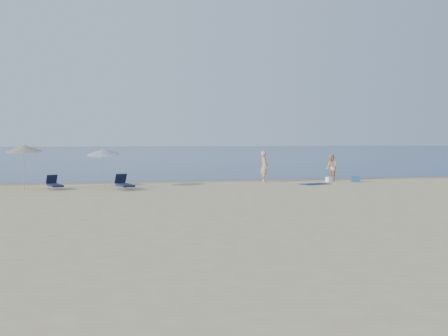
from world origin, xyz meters
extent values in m
plane|color=#C6B984|center=(0.00, 0.00, 0.00)|extent=(160.00, 160.00, 0.00)
cube|color=#0C1F49|center=(0.00, 100.00, 0.00)|extent=(240.00, 160.00, 0.01)
cube|color=#847254|center=(0.00, 19.40, 0.00)|extent=(240.00, 1.60, 0.00)
imported|color=tan|center=(1.84, 17.73, 0.96)|extent=(0.56, 0.76, 1.91)
imported|color=tan|center=(6.46, 18.24, 0.83)|extent=(0.65, 0.82, 1.67)
cube|color=#102151|center=(4.31, 15.68, 0.01)|extent=(1.99, 1.51, 0.03)
cube|color=white|center=(5.91, 17.36, 0.15)|extent=(0.43, 0.40, 0.29)
cube|color=#1B5093|center=(7.38, 16.72, 0.18)|extent=(0.58, 0.49, 0.35)
cylinder|color=silver|center=(-7.80, 15.35, 0.97)|extent=(0.15, 0.31, 2.03)
cone|color=white|center=(-7.80, 15.63, 1.97)|extent=(2.29, 2.30, 0.56)
sphere|color=silver|center=(-7.80, 15.63, 2.15)|extent=(0.06, 0.06, 0.06)
cylinder|color=silver|center=(-11.85, 15.50, 1.07)|extent=(0.08, 0.25, 2.23)
cone|color=beige|center=(-11.85, 15.70, 2.17)|extent=(2.13, 2.15, 0.52)
sphere|color=silver|center=(-11.85, 15.70, 2.37)|extent=(0.07, 0.07, 0.07)
cube|color=#131935|center=(-10.28, 15.44, 0.22)|extent=(0.98, 1.61, 0.10)
cube|color=#131935|center=(-10.51, 16.17, 0.51)|extent=(0.64, 0.52, 0.49)
cylinder|color=#A5A5AD|center=(-10.07, 15.51, 0.11)|extent=(0.03, 0.03, 0.22)
cube|color=#131936|center=(-6.70, 14.54, 0.24)|extent=(0.96, 1.72, 0.11)
cube|color=#131936|center=(-6.90, 15.33, 0.54)|extent=(0.67, 0.53, 0.53)
cylinder|color=#A5A5AD|center=(-6.47, 14.59, 0.12)|extent=(0.03, 0.03, 0.24)
camera|label=1|loc=(-8.01, -15.10, 2.67)|focal=45.00mm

